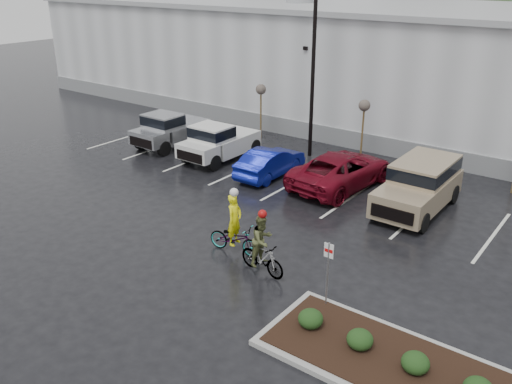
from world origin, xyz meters
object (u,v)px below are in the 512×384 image
Objects in this scene: pickup_white at (223,140)px; suv_tan at (418,187)px; cyclist_olive at (262,251)px; lamppost at (314,47)px; fire_lane_sign at (328,267)px; sapling_mid at (364,109)px; car_blue at (270,162)px; pickup_silver at (175,128)px; cyclist_hivis at (235,233)px; sapling_west at (261,92)px; car_red at (341,170)px.

suv_tan is at bearing -2.07° from pickup_white.
lamppost is at bearing 30.66° from cyclist_olive.
fire_lane_sign is 14.29m from pickup_white.
sapling_mid reaches higher than car_blue.
pickup_silver is at bearing 177.88° from suv_tan.
cyclist_hivis is at bearing -85.17° from sapling_mid.
sapling_mid is 13.92m from fire_lane_sign.
cyclist_olive is (2.59, -12.29, -1.89)m from sapling_mid.
sapling_mid is at bearing 18.29° from cyclist_olive.
sapling_west reaches higher than suv_tan.
lamppost is 9.03m from pickup_silver.
pickup_silver is 7.27m from car_blue.
pickup_white is at bearing -145.97° from sapling_mid.
sapling_mid reaches higher than cyclist_olive.
suv_tan is at bearing -21.46° from sapling_west.
sapling_mid is 0.62× the size of pickup_silver.
sapling_mid is 0.76× the size of car_blue.
pickup_white is 2.27× the size of cyclist_olive.
car_red is (3.46, -2.92, -4.88)m from lamppost.
cyclist_hivis is at bearing 166.07° from fire_lane_sign.
suv_tan is at bearing 177.70° from car_red.
lamppost is at bearing 154.73° from suv_tan.
cyclist_olive is (12.24, -8.40, -0.14)m from pickup_silver.
fire_lane_sign reaches higher than pickup_white.
lamppost reaches higher than sapling_west.
pickup_silver is 14.84m from cyclist_olive.
lamppost reaches higher than cyclist_olive.
pickup_silver is 2.27× the size of cyclist_olive.
sapling_west is at bearing 42.88° from cyclist_olive.
sapling_west reaches higher than cyclist_hivis.
pickup_white is 2.12× the size of cyclist_hivis.
sapling_mid is (6.50, 0.00, 0.00)m from sapling_west.
suv_tan is 8.16m from cyclist_olive.
car_blue is (4.07, -4.75, -2.04)m from sapling_west.
fire_lane_sign is 0.90× the size of cyclist_hivis.
cyclist_olive is (5.03, -7.53, 0.15)m from car_blue.
pickup_silver is 1.00× the size of pickup_white.
car_red is 1.13× the size of suv_tan.
car_blue is 0.82× the size of suv_tan.
pickup_silver reaches higher than car_blue.
sapling_mid reaches higher than car_red.
sapling_mid is 6.71m from suv_tan.
cyclist_olive is at bearing -78.10° from sapling_mid.
suv_tan is at bearing -2.12° from pickup_silver.
pickup_silver is at bearing 177.74° from pickup_white.
pickup_white is 10.38m from cyclist_hivis.
car_red is (-4.34, 8.89, -0.60)m from fire_lane_sign.
fire_lane_sign is (11.80, -12.80, -1.32)m from sapling_west.
sapling_mid reaches higher than cyclist_hivis.
suv_tan is at bearing -42.93° from sapling_mid.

